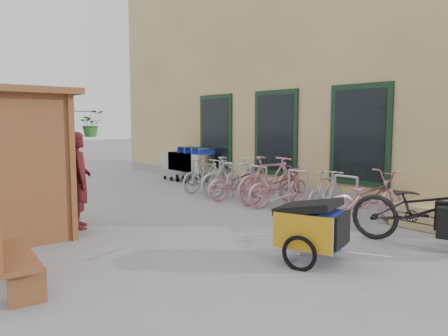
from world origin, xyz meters
TOP-DOWN VIEW (x-y plane):
  - ground at (0.00, 0.00)m, footprint 80.00×80.00m
  - building at (6.49, 4.50)m, footprint 6.07×13.00m
  - bike_rack at (2.30, 2.40)m, footprint 0.05×5.35m
  - pallet_stack at (3.00, -1.40)m, footprint 1.00×1.20m
  - bench at (-3.67, 0.25)m, footprint 0.57×1.43m
  - shopping_carts at (3.00, 6.34)m, footprint 0.62×2.09m
  - child_trailer at (-0.24, -1.24)m, footprint 0.99×1.52m
  - cargo_bike at (1.66, -1.87)m, footprint 1.32×2.28m
  - person_kiosk at (-1.91, 2.60)m, footprint 0.58×0.72m
  - bike_0 at (2.12, -0.58)m, footprint 2.00×0.98m
  - bike_1 at (2.35, 0.50)m, footprint 1.58×0.72m
  - bike_2 at (2.29, 1.75)m, footprint 1.75×0.79m
  - bike_3 at (2.34, 2.06)m, footprint 1.90×0.72m
  - bike_4 at (2.11, 2.98)m, footprint 1.66×0.75m
  - bike_5 at (2.25, 3.31)m, footprint 1.78×0.88m
  - bike_6 at (2.49, 4.06)m, footprint 1.69×0.90m
  - bike_7 at (2.25, 4.40)m, footprint 1.52×0.46m

SIDE VIEW (x-z plane):
  - ground at x=0.00m, z-range 0.00..0.00m
  - pallet_stack at x=3.00m, z-range 0.01..0.41m
  - bike_4 at x=2.11m, z-range 0.00..0.84m
  - bike_6 at x=2.49m, z-range 0.00..0.84m
  - bike_2 at x=2.29m, z-range 0.00..0.89m
  - bench at x=-3.67m, z-range 0.01..0.89m
  - bike_7 at x=2.25m, z-range 0.00..0.91m
  - bike_1 at x=2.35m, z-range 0.00..0.91m
  - child_trailer at x=-0.24m, z-range 0.05..0.93m
  - bike_0 at x=2.12m, z-range 0.00..1.00m
  - bike_5 at x=2.25m, z-range 0.00..1.03m
  - bike_rack at x=2.30m, z-range 0.08..0.95m
  - bike_3 at x=2.34m, z-range 0.00..1.12m
  - cargo_bike at x=1.66m, z-range -0.01..1.12m
  - shopping_carts at x=3.00m, z-range 0.09..1.21m
  - person_kiosk at x=-1.91m, z-range 0.00..1.71m
  - building at x=6.49m, z-range -0.01..6.99m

